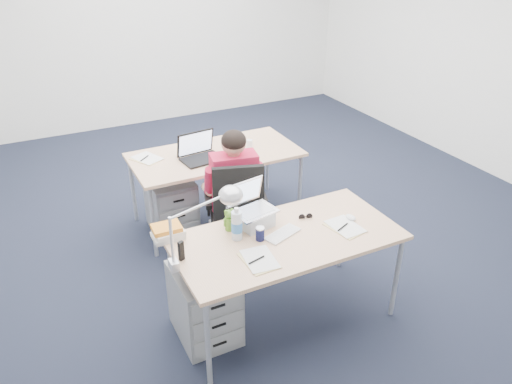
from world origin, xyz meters
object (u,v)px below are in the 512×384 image
seated_person (231,191)px  desk_lamp (195,229)px  office_chair (237,233)px  bear_figurine (229,219)px  desk_far (215,158)px  far_cup (250,144)px  sunglasses (306,217)px  headphones (243,218)px  drawer_pedestal_far (171,205)px  computer_mouse (351,217)px  water_bottle (237,224)px  drawer_pedestal_near (205,303)px  wireless_keyboard (283,234)px  desk_near (286,241)px  silver_laptop (255,206)px  can_koozie (260,234)px  book_stack (168,232)px  dark_laptop (202,147)px  cordless_phone (181,251)px

seated_person → desk_lamp: desk_lamp is taller
office_chair → bear_figurine: bearing=-101.1°
bear_figurine → desk_far: bearing=84.4°
seated_person → far_cup: 0.70m
sunglasses → desk_far: bearing=110.0°
headphones → drawer_pedestal_far: bearing=89.9°
computer_mouse → water_bottle: bearing=165.5°
seated_person → water_bottle: bearing=-100.9°
headphones → desk_lamp: 0.64m
drawer_pedestal_near → wireless_keyboard: wireless_keyboard is taller
desk_near → silver_laptop: bearing=121.5°
desk_far → water_bottle: size_ratio=6.54×
desk_near → far_cup: (0.45, 1.52, 0.09)m
desk_lamp → headphones: bearing=31.2°
computer_mouse → desk_far: bearing=100.1°
water_bottle → can_koozie: bearing=-31.9°
far_cup → drawer_pedestal_far: bearing=176.3°
drawer_pedestal_far → far_cup: far_cup is taller
book_stack → dark_laptop: (0.68, 1.11, 0.09)m
office_chair → silver_laptop: size_ratio=3.16×
seated_person → book_stack: 1.02m
sunglasses → dark_laptop: 1.36m
desk_far → sunglasses: size_ratio=14.90×
headphones → book_stack: book_stack is taller
bear_figurine → headphones: bearing=41.0°
drawer_pedestal_far → can_koozie: can_koozie is taller
can_koozie → drawer_pedestal_far: bearing=96.6°
seated_person → desk_far: bearing=91.4°
office_chair → book_stack: office_chair is taller
office_chair → seated_person: seated_person is taller
can_koozie → sunglasses: (0.43, 0.11, -0.04)m
office_chair → headphones: (-0.17, -0.49, 0.46)m
can_koozie → office_chair: bearing=77.5°
wireless_keyboard → water_bottle: size_ratio=1.13×
bear_figurine → desk_lamp: size_ratio=0.33×
drawer_pedestal_near → silver_laptop: size_ratio=1.73×
sunglasses → desk_lamp: size_ratio=0.21×
desk_far → office_chair: bearing=-99.2°
far_cup → dark_laptop: bearing=-173.2°
far_cup → water_bottle: bearing=-119.0°
desk_far → desk_near: bearing=-93.8°
desk_near → office_chair: bearing=91.0°
can_koozie → water_bottle: size_ratio=0.41×
headphones → seated_person: bearing=64.9°
desk_far → headphones: size_ratio=6.56×
cordless_phone → computer_mouse: bearing=-27.9°
desk_near → wireless_keyboard: bearing=126.8°
water_bottle → seated_person: bearing=68.7°
water_bottle → far_cup: water_bottle is taller
silver_laptop → computer_mouse: silver_laptop is taller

